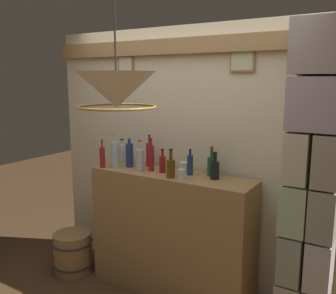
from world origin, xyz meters
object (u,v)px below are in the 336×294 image
(liquor_bottle_amaro, at_px, (122,153))
(glass_tumbler_rocks, at_px, (183,167))
(liquor_bottle_scotch, at_px, (211,165))
(glass_tumbler_highball, at_px, (182,175))
(liquor_bottle_rye, at_px, (115,154))
(liquor_bottle_mezcal, at_px, (102,157))
(liquor_bottle_port, at_px, (190,164))
(liquor_bottle_bourbon, at_px, (140,159))
(liquor_bottle_vermouth, at_px, (149,154))
(liquor_bottle_sherry, at_px, (163,164))
(liquor_bottle_tequila, at_px, (171,167))
(liquor_bottle_vodka, at_px, (151,158))
(liquor_bottle_brandy, at_px, (215,169))
(wooden_barrel, at_px, (73,252))
(pendant_lamp, at_px, (116,91))
(liquor_bottle_rum, at_px, (130,155))

(liquor_bottle_amaro, relative_size, glass_tumbler_rocks, 2.85)
(liquor_bottle_scotch, height_order, glass_tumbler_highball, liquor_bottle_scotch)
(liquor_bottle_rye, distance_m, liquor_bottle_mezcal, 0.12)
(liquor_bottle_port, xyz_separation_m, liquor_bottle_bourbon, (-0.46, -0.11, 0.01))
(liquor_bottle_scotch, relative_size, liquor_bottle_vermouth, 0.84)
(liquor_bottle_port, xyz_separation_m, liquor_bottle_sherry, (-0.25, -0.06, -0.01))
(liquor_bottle_bourbon, bearing_deg, liquor_bottle_tequila, -8.42)
(liquor_bottle_bourbon, xyz_separation_m, liquor_bottle_tequila, (0.36, -0.05, -0.02))
(liquor_bottle_vodka, relative_size, liquor_bottle_tequila, 1.21)
(liquor_bottle_vodka, bearing_deg, liquor_bottle_brandy, 4.99)
(liquor_bottle_vermouth, bearing_deg, liquor_bottle_sherry, -30.44)
(liquor_bottle_sherry, bearing_deg, liquor_bottle_vermouth, 149.56)
(glass_tumbler_highball, distance_m, wooden_barrel, 1.58)
(liquor_bottle_amaro, height_order, wooden_barrel, liquor_bottle_amaro)
(glass_tumbler_highball, bearing_deg, pendant_lamp, -93.55)
(liquor_bottle_scotch, xyz_separation_m, liquor_bottle_rye, (-0.91, -0.22, 0.04))
(liquor_bottle_sherry, height_order, wooden_barrel, liquor_bottle_sherry)
(liquor_bottle_vermouth, bearing_deg, liquor_bottle_tequila, -32.45)
(liquor_bottle_scotch, bearing_deg, liquor_bottle_vodka, -164.80)
(liquor_bottle_tequila, bearing_deg, liquor_bottle_scotch, 43.47)
(liquor_bottle_scotch, distance_m, liquor_bottle_mezcal, 1.04)
(liquor_bottle_rum, relative_size, pendant_lamp, 0.42)
(liquor_bottle_vodka, bearing_deg, liquor_bottle_scotch, 15.20)
(liquor_bottle_sherry, xyz_separation_m, liquor_bottle_vodka, (-0.12, -0.00, 0.04))
(liquor_bottle_brandy, height_order, liquor_bottle_vermouth, liquor_bottle_vermouth)
(liquor_bottle_bourbon, height_order, liquor_bottle_sherry, liquor_bottle_bourbon)
(liquor_bottle_mezcal, height_order, glass_tumbler_rocks, liquor_bottle_mezcal)
(liquor_bottle_sherry, height_order, glass_tumbler_highball, liquor_bottle_sherry)
(liquor_bottle_vermouth, relative_size, liquor_bottle_tequila, 1.22)
(liquor_bottle_vermouth, bearing_deg, liquor_bottle_port, -9.90)
(pendant_lamp, bearing_deg, liquor_bottle_sherry, 104.18)
(liquor_bottle_vermouth, xyz_separation_m, liquor_bottle_tequila, (0.39, -0.25, -0.03))
(liquor_bottle_brandy, bearing_deg, liquor_bottle_bourbon, -171.57)
(liquor_bottle_port, bearing_deg, liquor_bottle_scotch, 27.10)
(liquor_bottle_tequila, bearing_deg, glass_tumbler_highball, -9.36)
(liquor_bottle_rum, bearing_deg, liquor_bottle_port, 3.20)
(glass_tumbler_highball, xyz_separation_m, wooden_barrel, (-1.24, -0.09, -0.98))
(liquor_bottle_vodka, xyz_separation_m, pendant_lamp, (0.34, -0.89, 0.63))
(liquor_bottle_bourbon, height_order, glass_tumbler_rocks, liquor_bottle_bourbon)
(liquor_bottle_scotch, xyz_separation_m, liquor_bottle_vermouth, (-0.66, 0.00, 0.03))
(liquor_bottle_port, relative_size, liquor_bottle_mezcal, 0.85)
(liquor_bottle_rum, xyz_separation_m, liquor_bottle_rye, (-0.10, -0.10, 0.02))
(liquor_bottle_mezcal, distance_m, glass_tumbler_rocks, 0.78)
(liquor_bottle_vermouth, relative_size, liquor_bottle_sherry, 1.42)
(liquor_bottle_sherry, bearing_deg, liquor_bottle_bourbon, -165.25)
(liquor_bottle_brandy, xyz_separation_m, liquor_bottle_mezcal, (-1.08, -0.19, 0.02))
(liquor_bottle_bourbon, bearing_deg, liquor_bottle_mezcal, -167.12)
(liquor_bottle_mezcal, relative_size, wooden_barrel, 0.66)
(liquor_bottle_scotch, bearing_deg, liquor_bottle_brandy, -51.32)
(liquor_bottle_rum, bearing_deg, liquor_bottle_rye, -136.60)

